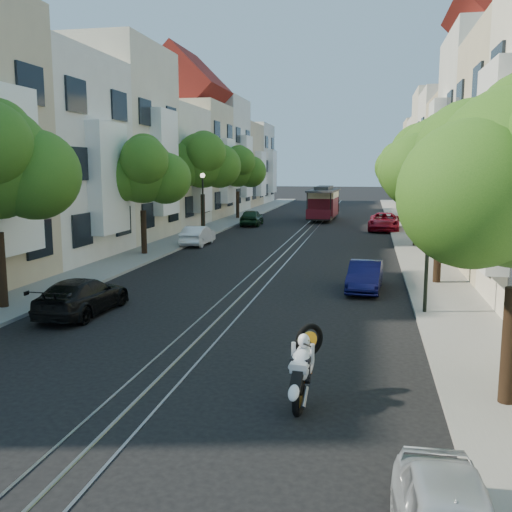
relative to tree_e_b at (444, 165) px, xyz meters
The scene contains 24 objects.
ground 20.91m from the tree_e_b, 110.89° to the left, with size 200.00×200.00×0.00m, color black.
sidewalk_east 19.59m from the tree_e_b, 90.03° to the left, with size 2.50×80.00×0.12m, color gray.
sidewalk_west 24.38m from the tree_e_b, 127.33° to the left, with size 2.50×80.00×0.12m, color gray.
rail_left 21.10m from the tree_e_b, 112.32° to the left, with size 0.06×80.00×0.02m, color gray.
rail_slot 20.90m from the tree_e_b, 110.89° to the left, with size 0.06×80.00×0.02m, color gray.
rail_right 20.72m from the tree_e_b, 109.43° to the left, with size 0.06×80.00×0.02m, color gray.
lane_line 20.91m from the tree_e_b, 110.89° to the left, with size 0.08×80.00×0.01m, color tan.
townhouses_east 19.50m from the tree_e_b, 76.32° to the left, with size 7.75×72.00×12.00m.
townhouses_west 26.92m from the tree_e_b, 135.29° to the left, with size 7.75×72.00×11.76m.
tree_e_b is the anchor object (origin of this frame).
tree_e_c 11.00m from the tree_e_b, 90.00° to the left, with size 4.84×3.99×6.52m.
tree_e_d 22.00m from the tree_e_b, 90.00° to the left, with size 5.01×4.16×6.85m.
tree_w_b 15.25m from the tree_e_b, 160.85° to the left, with size 4.72×3.87×6.27m.
tree_w_c 21.53m from the tree_e_b, 131.99° to the left, with size 5.13×4.28×7.09m.
tree_w_d 30.60m from the tree_e_b, 118.07° to the left, with size 4.84×3.99×6.52m.
lamp_east 5.41m from the tree_e_b, 100.93° to the right, with size 0.32×0.32×4.16m.
lamp_west 18.90m from the tree_e_b, 136.15° to the left, with size 0.32×0.32×4.16m.
sportbike_rider 13.78m from the tree_e_b, 107.44° to the right, with size 0.59×1.74×1.56m.
cable_car 28.56m from the tree_e_b, 103.78° to the left, with size 2.55×7.22×2.74m.
parked_car_e_mid 5.32m from the tree_e_b, 150.38° to the right, with size 1.18×3.39×1.12m, color #0C0D3E.
parked_car_e_far 20.34m from the tree_e_b, 94.78° to the left, with size 2.20×4.78×1.33m, color maroon.
parked_car_w_near 14.19m from the tree_e_b, 149.26° to the right, with size 1.64×4.03×1.17m, color black.
parked_car_w_mid 16.52m from the tree_e_b, 143.56° to the left, with size 1.24×3.56×1.17m, color white.
parked_car_w_far 25.06m from the tree_e_b, 119.15° to the left, with size 1.55×3.84×1.31m, color black.
Camera 1 is at (4.48, -14.27, 4.64)m, focal length 40.00 mm.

